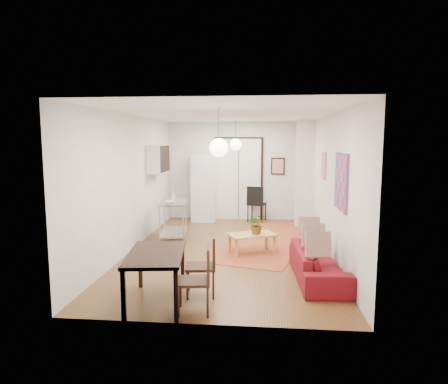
# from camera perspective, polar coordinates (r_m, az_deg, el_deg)

# --- Properties ---
(floor) EXTENTS (7.00, 7.00, 0.00)m
(floor) POSITION_cam_1_polar(r_m,az_deg,el_deg) (8.72, 0.72, -8.33)
(floor) COLOR brown
(floor) RESTS_ON ground
(ceiling) EXTENTS (4.20, 7.00, 0.02)m
(ceiling) POSITION_cam_1_polar(r_m,az_deg,el_deg) (8.40, 0.76, 11.06)
(ceiling) COLOR white
(ceiling) RESTS_ON wall_back
(wall_back) EXTENTS (4.20, 0.02, 2.90)m
(wall_back) POSITION_cam_1_polar(r_m,az_deg,el_deg) (11.91, 2.14, 3.03)
(wall_back) COLOR white
(wall_back) RESTS_ON floor
(wall_front) EXTENTS (4.20, 0.02, 2.90)m
(wall_front) POSITION_cam_1_polar(r_m,az_deg,el_deg) (5.00, -2.59, -3.25)
(wall_front) COLOR white
(wall_front) RESTS_ON floor
(wall_left) EXTENTS (0.02, 7.00, 2.90)m
(wall_left) POSITION_cam_1_polar(r_m,az_deg,el_deg) (8.86, -12.92, 1.29)
(wall_left) COLOR white
(wall_left) RESTS_ON floor
(wall_right) EXTENTS (0.02, 7.00, 2.90)m
(wall_right) POSITION_cam_1_polar(r_m,az_deg,el_deg) (8.53, 14.95, 0.99)
(wall_right) COLOR white
(wall_right) RESTS_ON floor
(double_doors) EXTENTS (1.44, 0.06, 2.50)m
(double_doors) POSITION_cam_1_polar(r_m,az_deg,el_deg) (11.89, 2.12, 1.81)
(double_doors) COLOR white
(double_doors) RESTS_ON wall_back
(stub_partition) EXTENTS (0.50, 0.10, 2.90)m
(stub_partition) POSITION_cam_1_polar(r_m,az_deg,el_deg) (11.01, 11.51, 2.52)
(stub_partition) COLOR white
(stub_partition) RESTS_ON floor
(wall_cabinet) EXTENTS (0.35, 1.00, 0.70)m
(wall_cabinet) POSITION_cam_1_polar(r_m,az_deg,el_deg) (10.21, -9.38, 4.72)
(wall_cabinet) COLOR white
(wall_cabinet) RESTS_ON wall_left
(painting_popart) EXTENTS (0.05, 1.00, 1.00)m
(painting_popart) POSITION_cam_1_polar(r_m,az_deg,el_deg) (7.28, 16.41, 1.44)
(painting_popart) COLOR red
(painting_popart) RESTS_ON wall_right
(painting_abstract) EXTENTS (0.05, 0.50, 0.60)m
(painting_abstract) POSITION_cam_1_polar(r_m,az_deg,el_deg) (9.28, 14.07, 3.70)
(painting_abstract) COLOR beige
(painting_abstract) RESTS_ON wall_right
(poster_back) EXTENTS (0.40, 0.03, 0.50)m
(poster_back) POSITION_cam_1_polar(r_m,az_deg,el_deg) (11.86, 7.70, 3.68)
(poster_back) COLOR red
(poster_back) RESTS_ON wall_back
(print_left) EXTENTS (0.03, 0.44, 0.54)m
(print_left) POSITION_cam_1_polar(r_m,az_deg,el_deg) (10.73, -9.48, 5.11)
(print_left) COLOR #9E6342
(print_left) RESTS_ON wall_left
(pendant_back) EXTENTS (0.30, 0.30, 0.80)m
(pendant_back) POSITION_cam_1_polar(r_m,az_deg,el_deg) (10.38, 1.67, 6.80)
(pendant_back) COLOR white
(pendant_back) RESTS_ON ceiling
(pendant_front) EXTENTS (0.30, 0.30, 0.80)m
(pendant_front) POSITION_cam_1_polar(r_m,az_deg,el_deg) (6.40, -0.74, 6.35)
(pendant_front) COLOR white
(pendant_front) RESTS_ON ceiling
(kilim_rug) EXTENTS (2.75, 4.69, 0.01)m
(kilim_rug) POSITION_cam_1_polar(r_m,az_deg,el_deg) (9.66, 6.32, -6.77)
(kilim_rug) COLOR #B1552C
(kilim_rug) RESTS_ON floor
(sofa) EXTENTS (0.85, 1.96, 0.56)m
(sofa) POSITION_cam_1_polar(r_m,az_deg,el_deg) (7.08, 13.32, -9.95)
(sofa) COLOR maroon
(sofa) RESTS_ON floor
(coffee_table) EXTENTS (1.08, 0.87, 0.42)m
(coffee_table) POSITION_cam_1_polar(r_m,az_deg,el_deg) (8.42, 4.02, -6.35)
(coffee_table) COLOR tan
(coffee_table) RESTS_ON floor
(potted_plant) EXTENTS (0.44, 0.47, 0.41)m
(potted_plant) POSITION_cam_1_polar(r_m,az_deg,el_deg) (8.36, 4.72, -4.62)
(potted_plant) COLOR #387032
(potted_plant) RESTS_ON coffee_table
(kitchen_counter) EXTENTS (0.77, 1.29, 0.93)m
(kitchen_counter) POSITION_cam_1_polar(r_m,az_deg,el_deg) (9.56, -7.25, -3.24)
(kitchen_counter) COLOR #BBBEC1
(kitchen_counter) RESTS_ON floor
(bowl) EXTENTS (0.28, 0.28, 0.05)m
(bowl) POSITION_cam_1_polar(r_m,az_deg,el_deg) (9.21, -7.69, -1.42)
(bowl) COLOR silver
(bowl) RESTS_ON kitchen_counter
(soap_bottle) EXTENTS (0.11, 0.11, 0.19)m
(soap_bottle) POSITION_cam_1_polar(r_m,az_deg,el_deg) (9.75, -7.25, -0.51)
(soap_bottle) COLOR teal
(soap_bottle) RESTS_ON kitchen_counter
(fridge) EXTENTS (0.70, 0.70, 1.94)m
(fridge) POSITION_cam_1_polar(r_m,az_deg,el_deg) (11.72, -2.83, 0.59)
(fridge) COLOR white
(fridge) RESTS_ON floor
(dining_table) EXTENTS (0.95, 1.46, 0.76)m
(dining_table) POSITION_cam_1_polar(r_m,az_deg,el_deg) (5.95, -9.72, -9.31)
(dining_table) COLOR black
(dining_table) RESTS_ON floor
(dining_chair_near) EXTENTS (0.50, 0.66, 0.94)m
(dining_chair_near) POSITION_cam_1_polar(r_m,az_deg,el_deg) (6.28, -3.25, -9.55)
(dining_chair_near) COLOR #3B1E12
(dining_chair_near) RESTS_ON floor
(dining_chair_far) EXTENTS (0.50, 0.66, 0.94)m
(dining_chair_far) POSITION_cam_1_polar(r_m,az_deg,el_deg) (5.69, -4.23, -11.39)
(dining_chair_far) COLOR #3B1E12
(dining_chair_far) RESTS_ON floor
(black_side_chair) EXTENTS (0.59, 0.60, 1.05)m
(black_side_chair) POSITION_cam_1_polar(r_m,az_deg,el_deg) (11.74, 4.74, -1.13)
(black_side_chair) COLOR black
(black_side_chair) RESTS_ON floor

